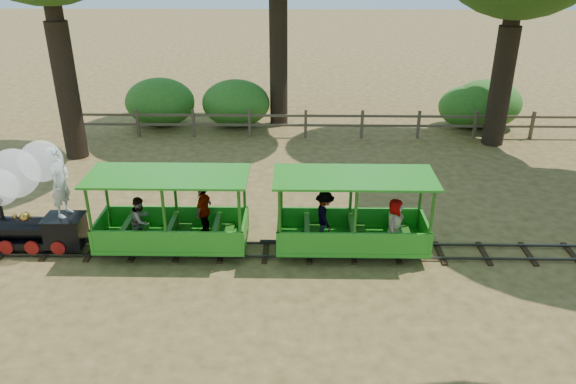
{
  "coord_description": "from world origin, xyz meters",
  "views": [
    {
      "loc": [
        -1.28,
        -11.1,
        6.69
      ],
      "look_at": [
        -1.49,
        0.5,
        1.31
      ],
      "focal_mm": 35.0,
      "sensor_mm": 36.0,
      "label": 1
    }
  ],
  "objects_px": {
    "locomotive": "(27,189)",
    "carriage_front": "(173,222)",
    "carriage_rear": "(352,224)",
    "fence": "(334,122)"
  },
  "relations": [
    {
      "from": "locomotive",
      "to": "carriage_front",
      "type": "height_order",
      "value": "locomotive"
    },
    {
      "from": "locomotive",
      "to": "carriage_rear",
      "type": "distance_m",
      "value": 7.25
    },
    {
      "from": "carriage_rear",
      "to": "locomotive",
      "type": "bearing_deg",
      "value": 179.13
    },
    {
      "from": "carriage_front",
      "to": "carriage_rear",
      "type": "distance_m",
      "value": 4.03
    },
    {
      "from": "locomotive",
      "to": "fence",
      "type": "distance_m",
      "value": 10.79
    },
    {
      "from": "locomotive",
      "to": "carriage_front",
      "type": "relative_size",
      "value": 0.76
    },
    {
      "from": "carriage_front",
      "to": "carriage_rear",
      "type": "relative_size",
      "value": 1.0
    },
    {
      "from": "carriage_front",
      "to": "carriage_rear",
      "type": "height_order",
      "value": "same"
    },
    {
      "from": "carriage_rear",
      "to": "fence",
      "type": "distance_m",
      "value": 8.03
    },
    {
      "from": "carriage_front",
      "to": "fence",
      "type": "relative_size",
      "value": 0.19
    }
  ]
}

